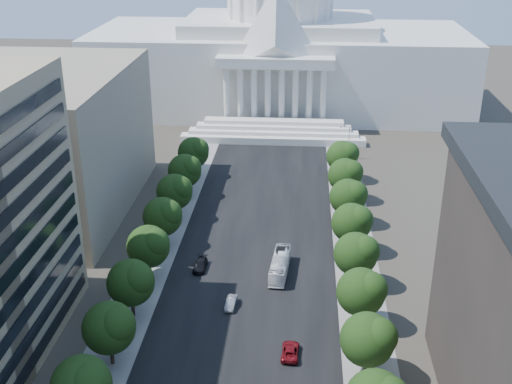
% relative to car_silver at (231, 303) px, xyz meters
% --- Properties ---
extents(road_asphalt, '(30.00, 260.00, 0.01)m').
position_rel_car_silver_xyz_m(road_asphalt, '(2.58, 26.31, -0.73)').
color(road_asphalt, black).
rests_on(road_asphalt, ground).
extents(sidewalk_left, '(8.00, 260.00, 0.02)m').
position_rel_car_silver_xyz_m(sidewalk_left, '(-16.42, 26.31, -0.73)').
color(sidewalk_left, gray).
rests_on(sidewalk_left, ground).
extents(sidewalk_right, '(8.00, 260.00, 0.02)m').
position_rel_car_silver_xyz_m(sidewalk_right, '(21.58, 26.31, -0.73)').
color(sidewalk_right, gray).
rests_on(sidewalk_right, ground).
extents(capitol, '(120.00, 56.00, 73.00)m').
position_rel_car_silver_xyz_m(capitol, '(2.58, 121.21, 19.28)').
color(capitol, white).
rests_on(capitol, ground).
extents(office_block_left_far, '(38.00, 52.00, 30.00)m').
position_rel_car_silver_xyz_m(office_block_left_far, '(-45.42, 36.31, 14.27)').
color(office_block_left_far, gray).
rests_on(office_block_left_far, ground).
extents(tree_l_d, '(7.79, 7.60, 9.97)m').
position_rel_car_silver_xyz_m(tree_l_d, '(-15.08, -15.88, 5.72)').
color(tree_l_d, '#33261C').
rests_on(tree_l_d, ground).
extents(tree_l_e, '(7.79, 7.60, 9.97)m').
position_rel_car_silver_xyz_m(tree_l_e, '(-15.08, -3.88, 5.72)').
color(tree_l_e, '#33261C').
rests_on(tree_l_e, ground).
extents(tree_l_f, '(7.79, 7.60, 9.97)m').
position_rel_car_silver_xyz_m(tree_l_f, '(-15.08, 8.12, 5.72)').
color(tree_l_f, '#33261C').
rests_on(tree_l_f, ground).
extents(tree_l_g, '(7.79, 7.60, 9.97)m').
position_rel_car_silver_xyz_m(tree_l_g, '(-15.08, 20.12, 5.72)').
color(tree_l_g, '#33261C').
rests_on(tree_l_g, ground).
extents(tree_l_h, '(7.79, 7.60, 9.97)m').
position_rel_car_silver_xyz_m(tree_l_h, '(-15.08, 32.12, 5.72)').
color(tree_l_h, '#33261C').
rests_on(tree_l_h, ground).
extents(tree_l_i, '(7.79, 7.60, 9.97)m').
position_rel_car_silver_xyz_m(tree_l_i, '(-15.08, 44.12, 5.72)').
color(tree_l_i, '#33261C').
rests_on(tree_l_i, ground).
extents(tree_l_j, '(7.79, 7.60, 9.97)m').
position_rel_car_silver_xyz_m(tree_l_j, '(-15.08, 56.12, 5.72)').
color(tree_l_j, '#33261C').
rests_on(tree_l_j, ground).
extents(tree_r_d, '(7.79, 7.60, 9.97)m').
position_rel_car_silver_xyz_m(tree_r_d, '(20.92, -15.88, 5.72)').
color(tree_r_d, '#33261C').
rests_on(tree_r_d, ground).
extents(tree_r_e, '(7.79, 7.60, 9.97)m').
position_rel_car_silver_xyz_m(tree_r_e, '(20.92, -3.88, 5.72)').
color(tree_r_e, '#33261C').
rests_on(tree_r_e, ground).
extents(tree_r_f, '(7.79, 7.60, 9.97)m').
position_rel_car_silver_xyz_m(tree_r_f, '(20.92, 8.12, 5.72)').
color(tree_r_f, '#33261C').
rests_on(tree_r_f, ground).
extents(tree_r_g, '(7.79, 7.60, 9.97)m').
position_rel_car_silver_xyz_m(tree_r_g, '(20.92, 20.12, 5.72)').
color(tree_r_g, '#33261C').
rests_on(tree_r_g, ground).
extents(tree_r_h, '(7.79, 7.60, 9.97)m').
position_rel_car_silver_xyz_m(tree_r_h, '(20.92, 32.12, 5.72)').
color(tree_r_h, '#33261C').
rests_on(tree_r_h, ground).
extents(tree_r_i, '(7.79, 7.60, 9.97)m').
position_rel_car_silver_xyz_m(tree_r_i, '(20.92, 44.12, 5.72)').
color(tree_r_i, '#33261C').
rests_on(tree_r_i, ground).
extents(tree_r_j, '(7.79, 7.60, 9.97)m').
position_rel_car_silver_xyz_m(tree_r_j, '(20.92, 56.12, 5.72)').
color(tree_r_j, '#33261C').
rests_on(tree_r_j, ground).
extents(streetlight_c, '(2.61, 0.44, 9.00)m').
position_rel_car_silver_xyz_m(streetlight_c, '(22.49, -3.69, 5.09)').
color(streetlight_c, gray).
rests_on(streetlight_c, ground).
extents(streetlight_d, '(2.61, 0.44, 9.00)m').
position_rel_car_silver_xyz_m(streetlight_d, '(22.49, 21.31, 5.09)').
color(streetlight_d, gray).
rests_on(streetlight_d, ground).
extents(streetlight_e, '(2.61, 0.44, 9.00)m').
position_rel_car_silver_xyz_m(streetlight_e, '(22.49, 46.31, 5.09)').
color(streetlight_e, gray).
rests_on(streetlight_e, ground).
extents(streetlight_f, '(2.61, 0.44, 9.00)m').
position_rel_car_silver_xyz_m(streetlight_f, '(22.49, 71.31, 5.09)').
color(streetlight_f, gray).
rests_on(streetlight_f, ground).
extents(car_silver, '(1.89, 4.53, 1.46)m').
position_rel_car_silver_xyz_m(car_silver, '(0.00, 0.00, 0.00)').
color(car_silver, '#98999F').
rests_on(car_silver, ground).
extents(car_red, '(2.71, 5.46, 1.49)m').
position_rel_car_silver_xyz_m(car_red, '(10.06, -11.93, 0.01)').
color(car_red, maroon).
rests_on(car_red, ground).
extents(car_dark_b, '(2.35, 5.41, 1.55)m').
position_rel_car_silver_xyz_m(car_dark_b, '(-6.96, 11.78, 0.05)').
color(car_dark_b, black).
rests_on(car_dark_b, ground).
extents(city_bus, '(3.68, 12.04, 3.30)m').
position_rel_car_silver_xyz_m(city_bus, '(7.58, 11.38, 0.92)').
color(city_bus, silver).
rests_on(city_bus, ground).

